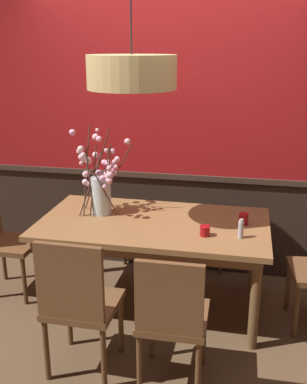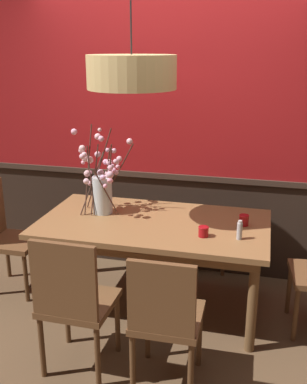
{
  "view_description": "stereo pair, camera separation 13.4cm",
  "coord_description": "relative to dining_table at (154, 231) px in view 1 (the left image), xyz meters",
  "views": [
    {
      "loc": [
        0.67,
        -3.23,
        2.05
      ],
      "look_at": [
        0.0,
        0.0,
        0.98
      ],
      "focal_mm": 42.72,
      "sensor_mm": 36.0,
      "label": 1
    },
    {
      "loc": [
        0.8,
        -3.2,
        2.05
      ],
      "look_at": [
        0.0,
        0.0,
        0.98
      ],
      "focal_mm": 42.72,
      "sensor_mm": 36.0,
      "label": 2
    }
  ],
  "objects": [
    {
      "name": "ground_plane",
      "position": [
        0.0,
        0.0,
        -0.66
      ],
      "size": [
        24.0,
        24.0,
        0.0
      ],
      "primitive_type": "plane",
      "color": "brown"
    },
    {
      "name": "back_wall",
      "position": [
        0.0,
        0.78,
        0.82
      ],
      "size": [
        5.6,
        0.14,
        2.99
      ],
      "color": "#2D2119",
      "rests_on": "ground"
    },
    {
      "name": "dining_table",
      "position": [
        0.0,
        0.0,
        0.0
      ],
      "size": [
        1.77,
        0.98,
        0.74
      ],
      "color": "olive",
      "rests_on": "ground"
    },
    {
      "name": "chair_head_west_end",
      "position": [
        -1.31,
        -0.02,
        -0.14
      ],
      "size": [
        0.44,
        0.41,
        0.95
      ],
      "color": "brown",
      "rests_on": "ground"
    },
    {
      "name": "chair_far_side_right",
      "position": [
        0.3,
        0.91,
        -0.15
      ],
      "size": [
        0.46,
        0.43,
        0.92
      ],
      "color": "brown",
      "rests_on": "ground"
    },
    {
      "name": "chair_far_side_left",
      "position": [
        -0.24,
        0.91,
        -0.14
      ],
      "size": [
        0.44,
        0.43,
        0.91
      ],
      "color": "brown",
      "rests_on": "ground"
    },
    {
      "name": "chair_near_side_right",
      "position": [
        0.3,
        -0.9,
        -0.14
      ],
      "size": [
        0.42,
        0.44,
        0.92
      ],
      "color": "brown",
      "rests_on": "ground"
    },
    {
      "name": "chair_near_side_left",
      "position": [
        -0.29,
        -0.89,
        -0.13
      ],
      "size": [
        0.45,
        0.44,
        0.96
      ],
      "color": "brown",
      "rests_on": "ground"
    },
    {
      "name": "vase_with_blossoms",
      "position": [
        -0.46,
        0.11,
        0.3
      ],
      "size": [
        0.49,
        0.49,
        0.71
      ],
      "color": "silver",
      "rests_on": "dining_table"
    },
    {
      "name": "candle_holder_nearer_center",
      "position": [
        0.42,
        -0.2,
        0.12
      ],
      "size": [
        0.08,
        0.08,
        0.08
      ],
      "color": "#9E0F14",
      "rests_on": "dining_table"
    },
    {
      "name": "candle_holder_nearer_edge",
      "position": [
        0.68,
        0.09,
        0.12
      ],
      "size": [
        0.08,
        0.08,
        0.08
      ],
      "color": "#9E0F14",
      "rests_on": "dining_table"
    },
    {
      "name": "condiment_bottle",
      "position": [
        0.67,
        -0.19,
        0.15
      ],
      "size": [
        0.04,
        0.04,
        0.14
      ],
      "color": "#ADADB2",
      "rests_on": "dining_table"
    },
    {
      "name": "pendant_lamp",
      "position": [
        -0.14,
        -0.06,
        1.21
      ],
      "size": [
        0.63,
        0.63,
        1.24
      ],
      "color": "tan"
    }
  ]
}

